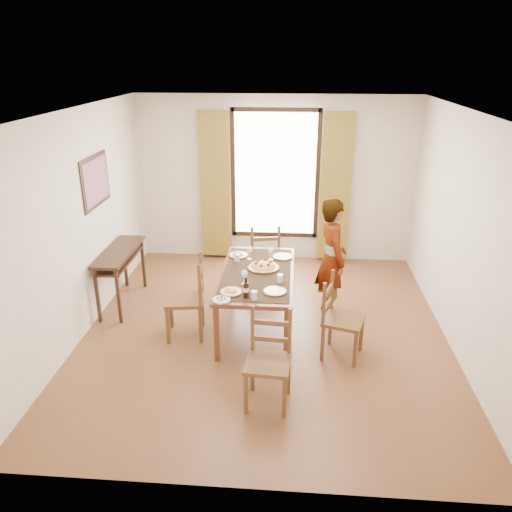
# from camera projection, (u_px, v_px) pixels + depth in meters

# --- Properties ---
(ground) EXTENTS (5.00, 5.00, 0.00)m
(ground) POSITION_uv_depth(u_px,v_px,m) (265.00, 330.00, 6.35)
(ground) COLOR #523119
(ground) RESTS_ON ground
(room_shell) EXTENTS (4.60, 5.10, 2.74)m
(room_shell) POSITION_uv_depth(u_px,v_px,m) (266.00, 211.00, 5.89)
(room_shell) COLOR beige
(room_shell) RESTS_ON ground
(console_table) EXTENTS (0.38, 1.20, 0.80)m
(console_table) POSITION_uv_depth(u_px,v_px,m) (120.00, 258.00, 6.79)
(console_table) COLOR #312010
(console_table) RESTS_ON ground
(dining_table) EXTENTS (0.90, 1.75, 0.76)m
(dining_table) POSITION_uv_depth(u_px,v_px,m) (257.00, 277.00, 6.20)
(dining_table) COLOR brown
(dining_table) RESTS_ON ground
(chair_west) EXTENTS (0.51, 0.51, 1.03)m
(chair_west) POSITION_uv_depth(u_px,v_px,m) (188.00, 300.00, 6.08)
(chair_west) COLOR brown
(chair_west) RESTS_ON ground
(chair_north) EXTENTS (0.53, 0.53, 1.02)m
(chair_north) POSITION_uv_depth(u_px,v_px,m) (264.00, 258.00, 7.35)
(chair_north) COLOR brown
(chair_north) RESTS_ON ground
(chair_south) EXTENTS (0.47, 0.47, 0.98)m
(chair_south) POSITION_uv_depth(u_px,v_px,m) (269.00, 362.00, 4.90)
(chair_south) COLOR brown
(chair_south) RESTS_ON ground
(chair_east) EXTENTS (0.54, 0.54, 0.98)m
(chair_east) POSITION_uv_depth(u_px,v_px,m) (340.00, 320.00, 5.67)
(chair_east) COLOR brown
(chair_east) RESTS_ON ground
(man) EXTENTS (0.78, 0.68, 1.61)m
(man) POSITION_uv_depth(u_px,v_px,m) (332.00, 259.00, 6.45)
(man) COLOR gray
(man) RESTS_ON ground
(plate_sw) EXTENTS (0.27, 0.27, 0.05)m
(plate_sw) POSITION_uv_depth(u_px,v_px,m) (231.00, 291.00, 5.64)
(plate_sw) COLOR silver
(plate_sw) RESTS_ON dining_table
(plate_se) EXTENTS (0.27, 0.27, 0.05)m
(plate_se) POSITION_uv_depth(u_px,v_px,m) (275.00, 290.00, 5.66)
(plate_se) COLOR silver
(plate_se) RESTS_ON dining_table
(plate_nw) EXTENTS (0.27, 0.27, 0.05)m
(plate_nw) POSITION_uv_depth(u_px,v_px,m) (238.00, 254.00, 6.67)
(plate_nw) COLOR silver
(plate_nw) RESTS_ON dining_table
(plate_ne) EXTENTS (0.27, 0.27, 0.05)m
(plate_ne) POSITION_uv_depth(u_px,v_px,m) (283.00, 255.00, 6.62)
(plate_ne) COLOR silver
(plate_ne) RESTS_ON dining_table
(pasta_platter) EXTENTS (0.40, 0.40, 0.10)m
(pasta_platter) POSITION_uv_depth(u_px,v_px,m) (263.00, 265.00, 6.27)
(pasta_platter) COLOR #C94D19
(pasta_platter) RESTS_ON dining_table
(caprese_plate) EXTENTS (0.20, 0.20, 0.04)m
(caprese_plate) POSITION_uv_depth(u_px,v_px,m) (221.00, 299.00, 5.47)
(caprese_plate) COLOR silver
(caprese_plate) RESTS_ON dining_table
(wine_glass_a) EXTENTS (0.08, 0.08, 0.18)m
(wine_glass_a) POSITION_uv_depth(u_px,v_px,m) (244.00, 277.00, 5.82)
(wine_glass_a) COLOR white
(wine_glass_a) RESTS_ON dining_table
(wine_glass_b) EXTENTS (0.08, 0.08, 0.18)m
(wine_glass_b) POSITION_uv_depth(u_px,v_px,m) (271.00, 254.00, 6.51)
(wine_glass_b) COLOR white
(wine_glass_b) RESTS_ON dining_table
(wine_glass_c) EXTENTS (0.08, 0.08, 0.18)m
(wine_glass_c) POSITION_uv_depth(u_px,v_px,m) (250.00, 253.00, 6.53)
(wine_glass_c) COLOR white
(wine_glass_c) RESTS_ON dining_table
(tumbler_a) EXTENTS (0.07, 0.07, 0.10)m
(tumbler_a) POSITION_uv_depth(u_px,v_px,m) (280.00, 278.00, 5.89)
(tumbler_a) COLOR silver
(tumbler_a) RESTS_ON dining_table
(tumbler_b) EXTENTS (0.07, 0.07, 0.10)m
(tumbler_b) POSITION_uv_depth(u_px,v_px,m) (237.00, 258.00, 6.48)
(tumbler_b) COLOR silver
(tumbler_b) RESTS_ON dining_table
(tumbler_c) EXTENTS (0.07, 0.07, 0.10)m
(tumbler_c) POSITION_uv_depth(u_px,v_px,m) (254.00, 295.00, 5.48)
(tumbler_c) COLOR silver
(tumbler_c) RESTS_ON dining_table
(wine_bottle) EXTENTS (0.07, 0.07, 0.25)m
(wine_bottle) POSITION_uv_depth(u_px,v_px,m) (246.00, 287.00, 5.49)
(wine_bottle) COLOR black
(wine_bottle) RESTS_ON dining_table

